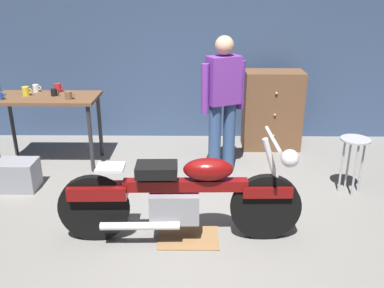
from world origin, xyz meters
TOP-DOWN VIEW (x-y plane):
  - ground_plane at (0.00, 0.00)m, footprint 12.00×12.00m
  - back_wall at (0.00, 2.80)m, footprint 8.00×0.12m
  - workbench at (-1.89, 1.69)m, footprint 1.30×0.64m
  - motorcycle at (-0.13, -0.05)m, footprint 2.19×0.60m
  - person_standing at (0.31, 1.45)m, footprint 0.52×0.36m
  - shop_stool at (1.73, 0.91)m, footprint 0.32×0.32m
  - wooden_dresser at (1.06, 2.30)m, footprint 0.80×0.47m
  - drip_tray at (-0.07, -0.05)m, footprint 0.56×0.40m
  - storage_bin at (-2.04, 0.94)m, footprint 0.44×0.32m
  - mug_red_diner at (-1.79, 1.91)m, footprint 0.12×0.08m
  - mug_black_matte at (-1.78, 1.71)m, footprint 0.11×0.07m
  - mug_white_ceramic at (-2.08, 1.91)m, footprint 0.11×0.08m
  - mug_yellow_tall at (-2.13, 1.72)m, footprint 0.12×0.09m
  - mug_brown_stoneware at (-1.55, 1.54)m, footprint 0.12×0.08m
  - mug_blue_enamel at (-2.38, 1.52)m, footprint 0.11×0.08m

SIDE VIEW (x-z plane):
  - ground_plane at x=0.00m, z-range 0.00..0.00m
  - drip_tray at x=-0.07m, z-range 0.00..0.01m
  - storage_bin at x=-2.04m, z-range 0.00..0.34m
  - motorcycle at x=-0.13m, z-range -0.05..0.95m
  - shop_stool at x=1.73m, z-range 0.18..0.82m
  - wooden_dresser at x=1.06m, z-range 0.00..1.10m
  - workbench at x=-1.89m, z-range 0.34..1.24m
  - person_standing at x=0.31m, z-range 0.09..1.76m
  - mug_blue_enamel at x=-2.38m, z-range 0.90..0.99m
  - mug_black_matte at x=-1.78m, z-range 0.90..0.99m
  - mug_white_ceramic at x=-2.08m, z-range 0.90..1.00m
  - mug_brown_stoneware at x=-1.55m, z-range 0.90..1.00m
  - mug_red_diner at x=-1.79m, z-range 0.90..1.01m
  - mug_yellow_tall at x=-2.13m, z-range 0.90..1.01m
  - back_wall at x=0.00m, z-range 0.00..3.10m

